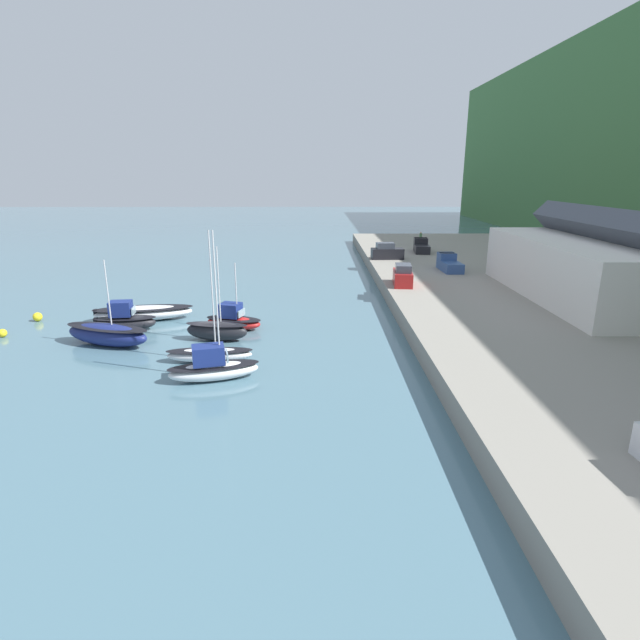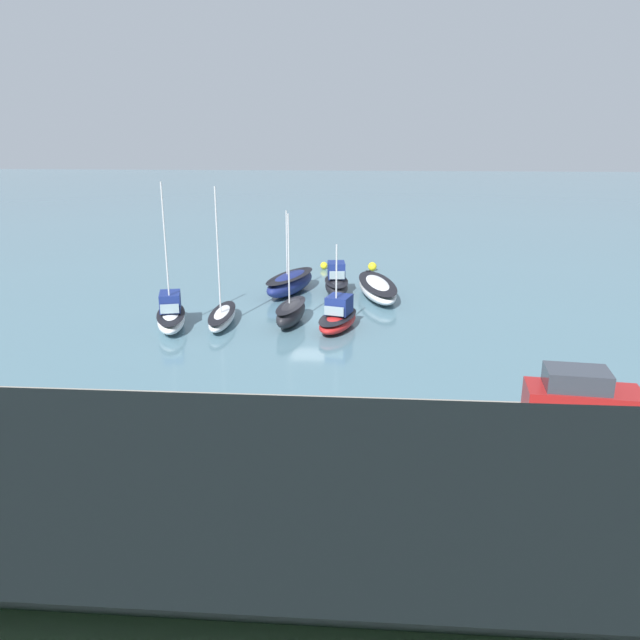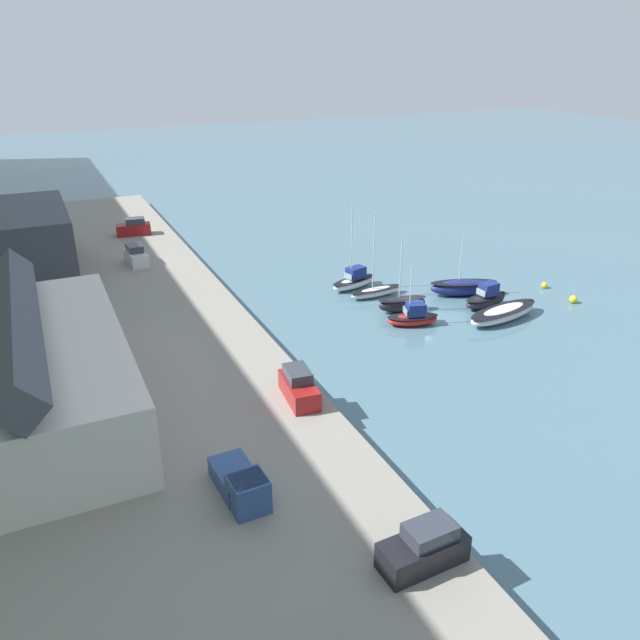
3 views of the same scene
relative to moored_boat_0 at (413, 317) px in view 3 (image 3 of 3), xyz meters
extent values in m
plane|color=slate|center=(1.99, -1.91, -0.77)|extent=(320.00, 320.00, 0.00)
cube|color=gray|center=(1.99, 28.40, -0.01)|extent=(114.17, 28.89, 1.51)
cube|color=silver|center=(-4.34, 32.22, 3.35)|extent=(22.59, 12.20, 5.21)
cube|color=#474C56|center=(-4.34, 32.22, 7.41)|extent=(23.05, 2.91, 2.91)
cube|color=#3D424C|center=(26.57, 31.29, 4.10)|extent=(16.26, 8.75, 6.72)
cube|color=slate|center=(26.57, 26.97, 4.10)|extent=(15.44, 0.10, 4.03)
ellipsoid|color=red|center=(0.01, 0.04, -0.27)|extent=(3.11, 5.05, 1.00)
ellipsoid|color=black|center=(0.01, 0.04, 0.08)|extent=(3.21, 5.16, 0.12)
cube|color=navy|center=(-0.05, -0.18, 0.80)|extent=(1.81, 1.98, 1.15)
cube|color=#8CA5B2|center=(0.22, 0.75, 0.63)|extent=(1.24, 0.45, 0.58)
cylinder|color=silver|center=(0.11, 0.38, 2.50)|extent=(0.10, 0.10, 4.55)
ellipsoid|color=black|center=(3.11, -0.76, 0.00)|extent=(2.16, 4.97, 1.54)
ellipsoid|color=black|center=(3.11, -0.76, 0.54)|extent=(2.23, 5.08, 0.12)
cylinder|color=silver|center=(3.17, -0.40, 3.64)|extent=(0.10, 0.10, 5.74)
ellipsoid|color=silver|center=(7.61, -0.42, -0.30)|extent=(1.69, 5.86, 0.94)
ellipsoid|color=black|center=(7.61, -0.42, 0.03)|extent=(1.75, 5.97, 0.12)
cylinder|color=silver|center=(7.59, 0.02, 4.18)|extent=(0.10, 0.10, 8.02)
ellipsoid|color=white|center=(10.74, 0.50, -0.23)|extent=(3.06, 5.80, 1.09)
ellipsoid|color=black|center=(10.74, 0.50, 0.16)|extent=(3.15, 5.92, 0.12)
cube|color=navy|center=(10.81, 0.23, 0.91)|extent=(1.73, 2.20, 1.17)
cube|color=#8CA5B2|center=(10.53, 1.31, 0.73)|extent=(1.14, 0.39, 0.59)
cylinder|color=silver|center=(10.64, 0.90, 4.42)|extent=(0.10, 0.10, 8.19)
ellipsoid|color=silver|center=(-2.62, -8.30, -0.14)|extent=(3.79, 8.64, 1.26)
ellipsoid|color=black|center=(-2.62, -8.30, 0.30)|extent=(3.91, 8.82, 0.12)
cube|color=black|center=(-1.93, -12.21, 0.11)|extent=(0.40, 0.34, 0.56)
ellipsoid|color=black|center=(0.53, -8.75, -0.13)|extent=(2.22, 5.00, 1.28)
ellipsoid|color=black|center=(0.53, -8.75, 0.32)|extent=(2.29, 5.11, 0.12)
cube|color=navy|center=(0.55, -8.99, 1.12)|extent=(1.46, 1.82, 1.22)
cube|color=#8CA5B2|center=(0.45, -8.00, 0.94)|extent=(1.16, 0.22, 0.61)
cube|color=black|center=(0.77, -11.04, 0.13)|extent=(0.39, 0.32, 0.56)
ellipsoid|color=navy|center=(4.12, -8.77, 0.06)|extent=(4.18, 7.21, 1.66)
ellipsoid|color=black|center=(4.12, -8.77, 0.64)|extent=(4.30, 7.36, 0.12)
cylinder|color=silver|center=(4.29, -8.28, 3.31)|extent=(0.10, 0.10, 4.85)
cube|color=black|center=(-26.02, 16.40, 1.44)|extent=(1.98, 4.27, 1.40)
cube|color=#333842|center=(-26.00, 16.08, 2.52)|extent=(1.63, 2.37, 0.76)
cube|color=maroon|center=(-9.99, 15.73, 1.44)|extent=(4.36, 2.22, 1.40)
cube|color=#333842|center=(-9.68, 15.70, 2.52)|extent=(2.46, 1.76, 0.76)
cube|color=silver|center=(23.96, 20.64, 1.44)|extent=(4.32, 2.11, 1.40)
cube|color=#333842|center=(24.28, 20.67, 2.52)|extent=(2.42, 1.70, 0.76)
cube|color=maroon|center=(35.94, 18.89, 1.44)|extent=(2.26, 4.37, 1.40)
cube|color=#333842|center=(35.90, 18.58, 2.52)|extent=(1.78, 2.47, 0.76)
cube|color=#2D4C84|center=(-16.95, 22.54, 1.29)|extent=(3.59, 2.14, 1.10)
cube|color=#2D4C84|center=(-18.97, 22.46, 1.69)|extent=(1.96, 1.97, 1.90)
cube|color=#2D333D|center=(-18.97, 22.46, 2.39)|extent=(1.69, 1.86, 0.50)
sphere|color=yellow|center=(2.10, -17.88, -0.44)|extent=(0.66, 0.66, 0.66)
sphere|color=yellow|center=(-2.32, -17.48, -0.38)|extent=(0.78, 0.78, 0.78)
camera|label=1|loc=(39.78, 6.87, 11.66)|focal=28.00mm
camera|label=2|loc=(-1.63, 38.08, 11.48)|focal=35.00mm
camera|label=3|loc=(-43.97, 30.07, 23.00)|focal=35.00mm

